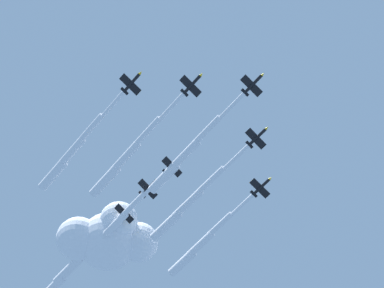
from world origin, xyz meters
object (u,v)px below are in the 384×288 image
(jet_starboard_inner, at_px, (125,158))
(jet_starboard_outer, at_px, (87,250))
(jet_port_outer, at_px, (115,225))
(jet_port_inner, at_px, (188,204))
(jet_trail_port, at_px, (70,269))
(jet_port_mid, at_px, (201,244))
(jet_starboard_mid, at_px, (72,152))
(jet_lead, at_px, (185,155))

(jet_starboard_inner, height_order, jet_starboard_outer, jet_starboard_outer)
(jet_starboard_inner, relative_size, jet_port_outer, 1.08)
(jet_port_inner, height_order, jet_port_outer, jet_port_inner)
(jet_port_inner, xyz_separation_m, jet_trail_port, (-37.18, 40.51, 0.27))
(jet_starboard_inner, bearing_deg, jet_port_mid, 39.83)
(jet_port_outer, relative_size, jet_trail_port, 0.98)
(jet_starboard_inner, height_order, jet_starboard_mid, jet_starboard_mid)
(jet_lead, height_order, jet_starboard_mid, jet_starboard_mid)
(jet_lead, bearing_deg, jet_starboard_mid, 164.95)
(jet_port_inner, relative_size, jet_port_outer, 1.08)
(jet_starboard_outer, bearing_deg, jet_port_mid, -18.70)
(jet_port_outer, distance_m, jet_starboard_outer, 17.72)
(jet_starboard_mid, xyz_separation_m, jet_starboard_outer, (13.30, 40.30, -0.55))
(jet_starboard_mid, distance_m, jet_starboard_outer, 42.45)
(jet_port_inner, relative_size, jet_starboard_mid, 1.04)
(jet_lead, bearing_deg, jet_port_inner, 73.03)
(jet_port_outer, bearing_deg, jet_lead, -62.93)
(jet_port_outer, height_order, jet_starboard_outer, jet_starboard_outer)
(jet_lead, bearing_deg, jet_trail_port, 116.93)
(jet_starboard_outer, xyz_separation_m, jet_trail_port, (-4.73, 9.99, -0.47))
(jet_port_inner, relative_size, jet_starboard_inner, 1.00)
(jet_starboard_mid, relative_size, jet_starboard_outer, 0.95)
(jet_starboard_mid, relative_size, jet_port_outer, 1.04)
(jet_lead, xyz_separation_m, jet_trail_port, (-30.95, 60.92, 1.50))
(jet_starboard_mid, height_order, jet_port_outer, jet_starboard_mid)
(jet_starboard_inner, height_order, jet_port_outer, jet_starboard_inner)
(jet_starboard_inner, relative_size, jet_port_mid, 1.09)
(jet_port_inner, xyz_separation_m, jet_starboard_outer, (-32.45, 30.52, 0.74))
(jet_starboard_mid, bearing_deg, jet_port_mid, 25.25)
(jet_port_mid, height_order, jet_port_outer, jet_port_mid)
(jet_lead, relative_size, jet_port_outer, 1.05)
(jet_port_mid, xyz_separation_m, jet_starboard_mid, (-55.31, -26.09, 0.87))
(jet_lead, xyz_separation_m, jet_port_mid, (15.79, 36.71, 1.64))
(jet_port_outer, distance_m, jet_trail_port, 28.69)
(jet_trail_port, bearing_deg, jet_port_inner, -47.45)
(jet_lead, height_order, jet_starboard_inner, jet_starboard_inner)
(jet_starboard_outer, bearing_deg, jet_port_outer, -62.39)
(jet_starboard_mid, distance_m, jet_trail_port, 51.03)
(jet_starboard_inner, xyz_separation_m, jet_port_mid, (36.12, 30.13, 1.29))
(jet_starboard_mid, bearing_deg, jet_lead, -15.05)
(jet_trail_port, bearing_deg, jet_port_outer, -63.27)
(jet_starboard_inner, distance_m, jet_starboard_mid, 19.73)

